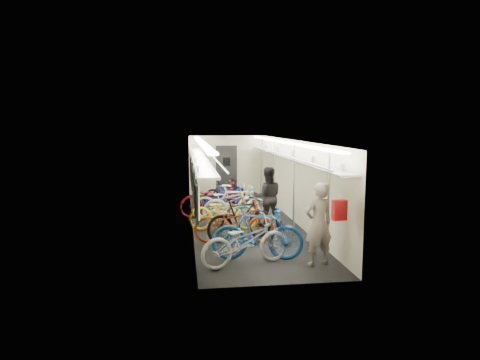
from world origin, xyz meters
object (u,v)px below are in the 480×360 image
object	(u,v)px
passenger_mid	(267,197)
backpack	(339,210)
bicycle_1	(258,233)
passenger_near	(319,224)
bicycle_0	(246,241)

from	to	relation	value
passenger_mid	backpack	xyz separation A→B (m)	(0.55, -4.07, 0.44)
bicycle_1	passenger_near	bearing A→B (deg)	-104.03
passenger_near	backpack	distance (m)	0.82
passenger_near	backpack	size ratio (longest dim) A/B	4.50
bicycle_0	bicycle_1	world-z (taller)	bicycle_1
bicycle_0	bicycle_1	bearing A→B (deg)	-62.34
bicycle_0	passenger_mid	world-z (taller)	passenger_mid
bicycle_0	passenger_mid	size ratio (longest dim) A/B	1.15
bicycle_1	backpack	bearing A→B (deg)	-122.59
passenger_near	bicycle_0	bearing A→B (deg)	-20.33
bicycle_0	backpack	size ratio (longest dim) A/B	5.09
bicycle_1	backpack	xyz separation A→B (m)	(1.33, -1.17, 0.69)
passenger_mid	backpack	bearing A→B (deg)	100.76
passenger_near	passenger_mid	size ratio (longest dim) A/B	1.01
bicycle_0	bicycle_1	distance (m)	0.44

